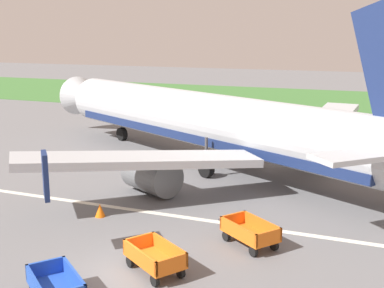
{
  "coord_description": "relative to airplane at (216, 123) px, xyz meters",
  "views": [
    {
      "loc": [
        8.84,
        -15.38,
        8.95
      ],
      "look_at": [
        -1.41,
        10.37,
        2.8
      ],
      "focal_mm": 46.69,
      "sensor_mm": 36.0,
      "label": 1
    }
  ],
  "objects": [
    {
      "name": "baggage_cart_second_in_row",
      "position": [
        0.8,
        -18.79,
        -2.45
      ],
      "size": [
        3.25,
        2.77,
        1.07
      ],
      "color": "#234CB2",
      "rests_on": "ground"
    },
    {
      "name": "baggage_cart_third_in_row",
      "position": [
        2.91,
        -15.5,
        -2.45
      ],
      "size": [
        3.37,
        2.57,
        1.07
      ],
      "color": "orange",
      "rests_on": "ground"
    },
    {
      "name": "airplane",
      "position": [
        0.0,
        0.0,
        0.0
      ],
      "size": [
        35.0,
        28.91,
        11.34
      ],
      "color": "#B2B7BC",
      "rests_on": "ground"
    },
    {
      "name": "grass_strip",
      "position": [
        1.93,
        37.12,
        -3.02
      ],
      "size": [
        220.0,
        28.0,
        0.06
      ],
      "primitive_type": "cube",
      "color": "#3D7033",
      "rests_on": "ground"
    },
    {
      "name": "traffic_cone_near_plane",
      "position": [
        -2.22,
        -11.17,
        -2.72
      ],
      "size": [
        0.51,
        0.51,
        0.67
      ],
      "primitive_type": "cone",
      "color": "orange",
      "rests_on": "ground"
    },
    {
      "name": "baggage_cart_fourth_in_row",
      "position": [
        5.64,
        -11.76,
        -2.45
      ],
      "size": [
        3.31,
        2.68,
        1.07
      ],
      "color": "orange",
      "rests_on": "ground"
    },
    {
      "name": "ground_plane",
      "position": [
        1.93,
        -15.99,
        -3.05
      ],
      "size": [
        220.0,
        220.0,
        0.0
      ],
      "primitive_type": "plane",
      "color": "slate"
    },
    {
      "name": "apron_stripe",
      "position": [
        1.93,
        -9.72,
        -3.05
      ],
      "size": [
        120.0,
        0.36,
        0.01
      ],
      "primitive_type": "cube",
      "color": "silver",
      "rests_on": "ground"
    }
  ]
}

